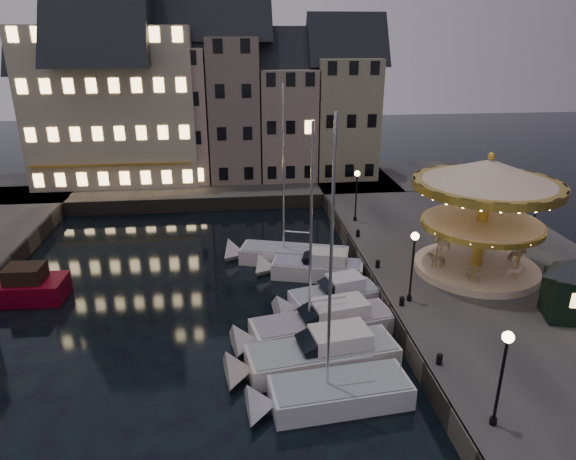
{
  "coord_description": "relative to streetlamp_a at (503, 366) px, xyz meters",
  "views": [
    {
      "loc": [
        -2.47,
        -24.01,
        15.53
      ],
      "look_at": [
        1.0,
        8.0,
        3.2
      ],
      "focal_mm": 32.0,
      "sensor_mm": 36.0,
      "label": 1
    }
  ],
  "objects": [
    {
      "name": "townhouse_nc",
      "position": [
        -15.2,
        39.0,
        4.76
      ],
      "size": [
        6.82,
        8.0,
        14.8
      ],
      "color": "tan",
      "rests_on": "quay_north"
    },
    {
      "name": "quay_north",
      "position": [
        -15.2,
        37.0,
        -3.37
      ],
      "size": [
        44.0,
        12.0,
        1.3
      ],
      "primitive_type": "cube",
      "color": "#474442",
      "rests_on": "ground"
    },
    {
      "name": "bollard_a",
      "position": [
        -0.6,
        4.0,
        -2.41
      ],
      "size": [
        0.3,
        0.3,
        0.57
      ],
      "color": "black",
      "rests_on": "quay_east"
    },
    {
      "name": "hotel_corner",
      "position": [
        -21.2,
        39.0,
        5.76
      ],
      "size": [
        17.6,
        9.0,
        16.8
      ],
      "color": "#BEB99C",
      "rests_on": "quay_north"
    },
    {
      "name": "motorboat_c",
      "position": [
        -5.55,
        8.87,
        -3.34
      ],
      "size": [
        8.97,
        3.91,
        11.87
      ],
      "color": "silver",
      "rests_on": "ground"
    },
    {
      "name": "motorboat_f",
      "position": [
        -6.13,
        18.82,
        -3.49
      ],
      "size": [
        8.77,
        4.45,
        11.69
      ],
      "color": "silver",
      "rests_on": "ground"
    },
    {
      "name": "quaywall_n",
      "position": [
        -13.2,
        31.0,
        -3.37
      ],
      "size": [
        48.0,
        0.15,
        1.3
      ],
      "primitive_type": "cube",
      "color": "#47423A",
      "rests_on": "ground"
    },
    {
      "name": "townhouse_nb",
      "position": [
        -21.25,
        39.0,
        4.26
      ],
      "size": [
        6.16,
        8.0,
        13.8
      ],
      "color": "gray",
      "rests_on": "quay_north"
    },
    {
      "name": "streetlamp_c",
      "position": [
        0.0,
        23.5,
        0.0
      ],
      "size": [
        0.44,
        0.44,
        4.17
      ],
      "color": "black",
      "rests_on": "quay_east"
    },
    {
      "name": "motorboat_a",
      "position": [
        -5.9,
        3.35,
        -3.48
      ],
      "size": [
        7.36,
        3.05,
        12.2
      ],
      "color": "silver",
      "rests_on": "ground"
    },
    {
      "name": "townhouse_nd",
      "position": [
        -9.45,
        39.0,
        5.26
      ],
      "size": [
        5.5,
        8.0,
        15.8
      ],
      "color": "slate",
      "rests_on": "quay_north"
    },
    {
      "name": "streetlamp_b",
      "position": [
        0.0,
        10.0,
        0.0
      ],
      "size": [
        0.44,
        0.44,
        4.17
      ],
      "color": "black",
      "rests_on": "quay_east"
    },
    {
      "name": "bollard_b",
      "position": [
        -0.6,
        9.5,
        -2.41
      ],
      "size": [
        0.3,
        0.3,
        0.57
      ],
      "color": "black",
      "rests_on": "quay_east"
    },
    {
      "name": "motorboat_e",
      "position": [
        -4.68,
        16.27,
        -3.38
      ],
      "size": [
        7.16,
        3.7,
        2.15
      ],
      "color": "silver",
      "rests_on": "ground"
    },
    {
      "name": "quay_east",
      "position": [
        6.8,
        15.0,
        -3.37
      ],
      "size": [
        16.0,
        56.0,
        1.3
      ],
      "primitive_type": "cube",
      "color": "#474442",
      "rests_on": "ground"
    },
    {
      "name": "bollard_c",
      "position": [
        -0.6,
        14.5,
        -2.41
      ],
      "size": [
        0.3,
        0.3,
        0.57
      ],
      "color": "black",
      "rests_on": "quay_east"
    },
    {
      "name": "townhouse_ne",
      "position": [
        -4.0,
        39.0,
        3.76
      ],
      "size": [
        6.16,
        8.0,
        12.8
      ],
      "color": "gray",
      "rests_on": "quay_north"
    },
    {
      "name": "bollard_d",
      "position": [
        -0.6,
        20.0,
        -2.41
      ],
      "size": [
        0.3,
        0.3,
        0.57
      ],
      "color": "black",
      "rests_on": "quay_east"
    },
    {
      "name": "ground",
      "position": [
        -7.2,
        9.0,
        -4.02
      ],
      "size": [
        160.0,
        160.0,
        0.0
      ],
      "primitive_type": "plane",
      "color": "black",
      "rests_on": "ground"
    },
    {
      "name": "motorboat_d",
      "position": [
        -4.3,
        11.9,
        -3.38
      ],
      "size": [
        6.5,
        3.48,
        2.15
      ],
      "color": "silver",
      "rests_on": "ground"
    },
    {
      "name": "carousel",
      "position": [
        5.51,
        13.32,
        2.37
      ],
      "size": [
        8.83,
        8.83,
        7.73
      ],
      "color": "beige",
      "rests_on": "quay_east"
    },
    {
      "name": "red_fishing_boat",
      "position": [
        -24.02,
        15.07,
        -3.32
      ],
      "size": [
        7.54,
        2.8,
        5.94
      ],
      "color": "maroon",
      "rests_on": "ground"
    },
    {
      "name": "motorboat_b",
      "position": [
        -6.06,
        6.14,
        -3.37
      ],
      "size": [
        8.61,
        3.66,
        2.15
      ],
      "color": "beige",
      "rests_on": "ground"
    },
    {
      "name": "townhouse_nf",
      "position": [
        2.05,
        39.0,
        4.26
      ],
      "size": [
        6.82,
        8.0,
        13.8
      ],
      "color": "gray",
      "rests_on": "quay_north"
    },
    {
      "name": "ticket_kiosk",
      "position": [
        7.63,
        7.3,
        -0.39
      ],
      "size": [
        3.34,
        3.34,
        3.91
      ],
      "color": "black",
      "rests_on": "quay_east"
    },
    {
      "name": "quaywall_e",
      "position": [
        -1.2,
        15.0,
        -3.37
      ],
      "size": [
        0.15,
        44.0,
        1.3
      ],
      "primitive_type": "cube",
      "color": "#47423A",
      "rests_on": "ground"
    },
    {
      "name": "streetlamp_a",
      "position": [
        0.0,
        0.0,
        0.0
      ],
      "size": [
        0.44,
        0.44,
        4.17
      ],
      "color": "black",
      "rests_on": "quay_east"
    },
    {
      "name": "townhouse_na",
      "position": [
        -26.7,
        39.0,
        3.76
      ],
      "size": [
        5.5,
        8.0,
        12.8
      ],
      "color": "gray",
      "rests_on": "quay_north"
    },
    {
      "name": "streetlamp_d",
      "position": [
        11.3,
        17.0,
        0.0
      ],
      "size": [
        0.44,
        0.44,
        4.17
      ],
      "color": "black",
      "rests_on": "quay_east"
    }
  ]
}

